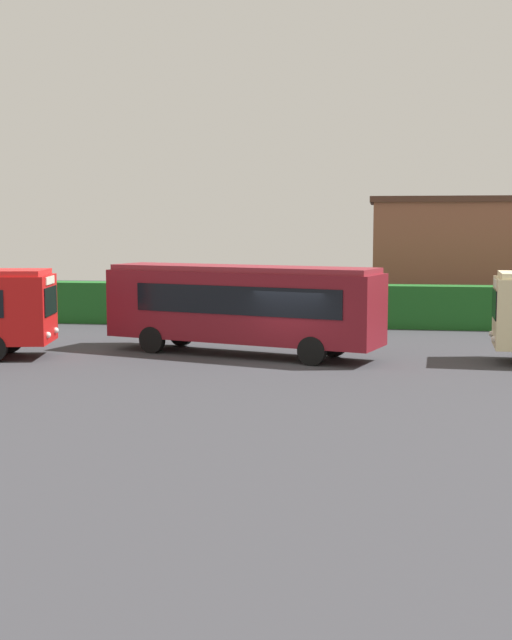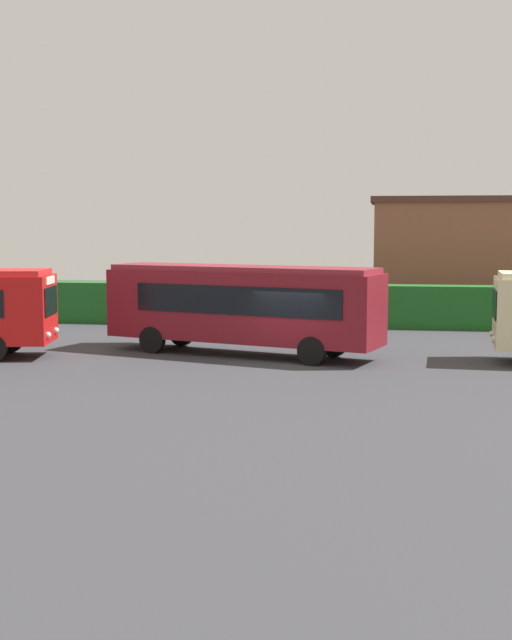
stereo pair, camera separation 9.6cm
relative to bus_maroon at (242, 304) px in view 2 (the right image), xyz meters
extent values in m
plane|color=#38383D|center=(1.91, -1.68, -1.89)|extent=(83.06, 83.06, 0.00)
cube|color=black|center=(-6.71, -1.58, 0.17)|extent=(0.38, 1.94, 1.02)
cube|color=silver|center=(-6.71, -1.58, 0.91)|extent=(0.27, 1.31, 0.28)
cylinder|color=black|center=(-8.70, -0.81, -1.39)|extent=(1.03, 0.45, 1.00)
sphere|color=silver|center=(-6.81, -0.92, -0.99)|extent=(0.22, 0.22, 0.22)
sphere|color=silver|center=(-6.58, -2.22, -0.99)|extent=(0.22, 0.22, 0.22)
cube|color=maroon|center=(0.01, 0.00, -0.07)|extent=(10.61, 5.30, 2.54)
cube|color=maroon|center=(0.01, 0.00, 1.30)|extent=(10.26, 5.03, 0.20)
cube|color=black|center=(-0.06, -1.22, 0.24)|extent=(7.75, 2.44, 1.01)
cube|color=black|center=(0.64, 1.04, 0.24)|extent=(7.75, 2.44, 1.01)
cube|color=black|center=(-4.97, 1.54, 0.24)|extent=(0.60, 1.84, 1.06)
cube|color=silver|center=(-4.97, 1.54, 1.02)|extent=(0.42, 1.24, 0.28)
cylinder|color=black|center=(-3.39, -0.07, -1.39)|extent=(1.04, 0.56, 1.00)
cylinder|color=black|center=(-2.75, 1.97, -1.39)|extent=(1.04, 0.56, 1.00)
cylinder|color=black|center=(2.77, -1.97, -1.39)|extent=(1.04, 0.56, 1.00)
cylinder|color=black|center=(3.40, 0.06, -1.39)|extent=(1.04, 0.56, 1.00)
sphere|color=silver|center=(-5.17, 0.93, -0.99)|extent=(0.22, 0.22, 0.22)
sphere|color=silver|center=(-4.79, 2.16, -0.99)|extent=(0.22, 0.22, 0.22)
cube|color=black|center=(8.98, -0.26, 0.15)|extent=(0.17, 2.06, 1.01)
cube|color=silver|center=(8.98, -0.26, 0.89)|extent=(0.13, 1.38, 0.28)
sphere|color=silver|center=(8.92, -0.95, -0.99)|extent=(0.22, 0.22, 0.22)
sphere|color=silver|center=(9.01, 0.43, -0.99)|extent=(0.22, 0.22, 0.22)
cube|color=#1E6022|center=(1.91, 9.28, -0.89)|extent=(53.53, 1.40, 1.99)
cube|color=brown|center=(9.55, 15.03, 1.06)|extent=(9.84, 6.10, 5.90)
cube|color=#4C2D23|center=(9.55, 15.03, 4.17)|extent=(10.24, 6.35, 0.30)
cone|color=orange|center=(10.36, 5.25, -1.59)|extent=(0.36, 0.36, 0.60)
camera|label=1|loc=(5.07, -30.26, 2.87)|focal=47.15mm
camera|label=2|loc=(5.16, -30.25, 2.87)|focal=47.15mm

